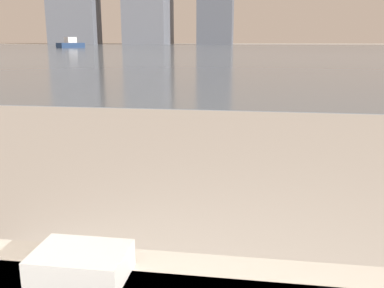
{
  "coord_description": "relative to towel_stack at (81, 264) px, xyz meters",
  "views": [
    {
      "loc": [
        0.33,
        -0.08,
        1.15
      ],
      "look_at": [
        -0.04,
        2.41,
        0.54
      ],
      "focal_mm": 40.0,
      "sensor_mm": 36.0,
      "label": 1
    }
  ],
  "objects": [
    {
      "name": "harbor_boat_1",
      "position": [
        -27.31,
        61.12,
        0.01
      ],
      "size": [
        3.31,
        4.34,
        1.57
      ],
      "color": "navy",
      "rests_on": "harbor_water"
    },
    {
      "name": "towel_stack",
      "position": [
        0.0,
        0.0,
        0.0
      ],
      "size": [
        0.26,
        0.18,
        0.08
      ],
      "color": "white",
      "rests_on": "bathtub"
    },
    {
      "name": "harbor_water",
      "position": [
        0.13,
        61.07,
        -0.55
      ],
      "size": [
        180.0,
        110.0,
        0.01
      ],
      "color": "slate",
      "rests_on": "ground_plane"
    }
  ]
}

